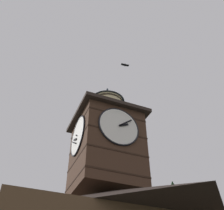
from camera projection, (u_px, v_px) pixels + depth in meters
The scene contains 2 objects.
clock_tower at pixel (106, 144), 17.70m from camera, with size 4.57×4.57×8.36m.
flying_bird_high at pixel (125, 65), 23.50m from camera, with size 0.71×0.31×0.16m.
Camera 1 is at (4.20, 10.96, 1.69)m, focal length 43.52 mm.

